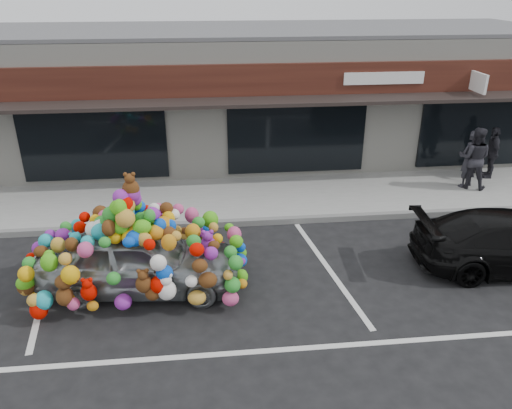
{
  "coord_description": "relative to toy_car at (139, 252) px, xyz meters",
  "views": [
    {
      "loc": [
        0.23,
        -8.95,
        5.81
      ],
      "look_at": [
        1.33,
        1.4,
        1.07
      ],
      "focal_mm": 35.0,
      "sensor_mm": 36.0,
      "label": 1
    }
  ],
  "objects": [
    {
      "name": "ground",
      "position": [
        1.18,
        0.12,
        -0.84
      ],
      "size": [
        90.0,
        90.0,
        0.0
      ],
      "primitive_type": "plane",
      "color": "black",
      "rests_on": "ground"
    },
    {
      "name": "shop_building",
      "position": [
        1.18,
        8.56,
        1.33
      ],
      "size": [
        24.0,
        7.2,
        4.31
      ],
      "color": "silver",
      "rests_on": "ground"
    },
    {
      "name": "sidewalk",
      "position": [
        1.18,
        4.12,
        -0.76
      ],
      "size": [
        26.0,
        3.0,
        0.15
      ],
      "primitive_type": "cube",
      "color": "gray",
      "rests_on": "ground"
    },
    {
      "name": "kerb",
      "position": [
        1.18,
        2.62,
        -0.76
      ],
      "size": [
        26.0,
        0.18,
        0.16
      ],
      "primitive_type": "cube",
      "color": "slate",
      "rests_on": "ground"
    },
    {
      "name": "parking_stripe_left",
      "position": [
        -2.02,
        0.32,
        -0.83
      ],
      "size": [
        0.73,
        4.37,
        0.01
      ],
      "primitive_type": "cube",
      "rotation": [
        0.0,
        0.0,
        0.14
      ],
      "color": "silver",
      "rests_on": "ground"
    },
    {
      "name": "parking_stripe_mid",
      "position": [
        3.98,
        0.32,
        -0.83
      ],
      "size": [
        0.73,
        4.37,
        0.01
      ],
      "primitive_type": "cube",
      "rotation": [
        0.0,
        0.0,
        0.14
      ],
      "color": "silver",
      "rests_on": "ground"
    },
    {
      "name": "lane_line",
      "position": [
        3.18,
        -2.18,
        -0.83
      ],
      "size": [
        14.0,
        0.12,
        0.01
      ],
      "primitive_type": "cube",
      "color": "silver",
      "rests_on": "ground"
    },
    {
      "name": "toy_car",
      "position": [
        0.0,
        0.0,
        0.0
      ],
      "size": [
        2.89,
        4.38,
        2.46
      ],
      "rotation": [
        0.0,
        0.0,
        1.48
      ],
      "color": "#92999B",
      "rests_on": "ground"
    },
    {
      "name": "pedestrian_a",
      "position": [
        9.05,
        4.2,
        0.17
      ],
      "size": [
        0.74,
        0.64,
        1.71
      ],
      "primitive_type": "imported",
      "rotation": [
        0.0,
        0.0,
        3.59
      ],
      "color": "#242329",
      "rests_on": "sidewalk"
    },
    {
      "name": "pedestrian_b",
      "position": [
        9.14,
        4.11,
        0.22
      ],
      "size": [
        1.11,
        1.03,
        1.82
      ],
      "primitive_type": "imported",
      "rotation": [
        0.0,
        0.0,
        2.65
      ],
      "color": "black",
      "rests_on": "sidewalk"
    },
    {
      "name": "pedestrian_c",
      "position": [
        10.13,
        4.86,
        0.11
      ],
      "size": [
        1.0,
        0.6,
        1.59
      ],
      "primitive_type": "imported",
      "rotation": [
        0.0,
        0.0,
        4.46
      ],
      "color": "#272329",
      "rests_on": "sidewalk"
    }
  ]
}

